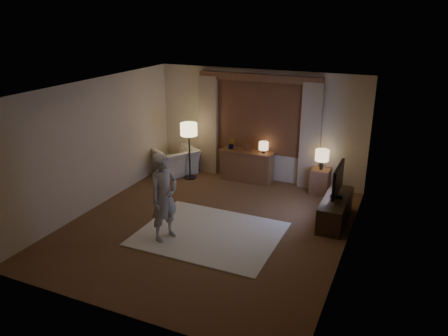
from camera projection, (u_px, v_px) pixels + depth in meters
The scene contains 13 objects.
room at pixel (218, 151), 8.22m from camera, with size 5.04×5.54×2.64m.
rug at pixel (210, 234), 7.94m from camera, with size 2.50×2.00×0.02m, color #F0E2CA.
sideboard at pixel (247, 166), 10.34m from camera, with size 1.20×0.40×0.70m, color brown.
picture_frame at pixel (247, 148), 10.18m from camera, with size 0.16×0.02×0.20m, color brown.
plant at pixel (231, 144), 10.32m from camera, with size 0.17×0.13×0.30m, color #999999.
table_lamp_sideboard at pixel (264, 146), 10.00m from camera, with size 0.22×0.22×0.30m.
floor_lamp at pixel (189, 132), 10.21m from camera, with size 0.40×0.40×1.36m.
armchair at pixel (176, 161), 10.77m from camera, with size 0.98×0.86×0.64m, color beige.
side_table at pixel (320, 181), 9.65m from camera, with size 0.40×0.40×0.56m, color brown.
table_lamp_side at pixel (322, 156), 9.45m from camera, with size 0.30×0.30×0.44m.
tv_stand at pixel (335, 210), 8.34m from camera, with size 0.45×1.40×0.50m, color black.
tv at pixel (338, 180), 8.13m from camera, with size 0.22×0.90×0.65m.
person at pixel (164, 197), 7.52m from camera, with size 0.57×0.38×1.57m, color #B1ACA3.
Camera 1 is at (3.28, -6.61, 3.86)m, focal length 35.00 mm.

